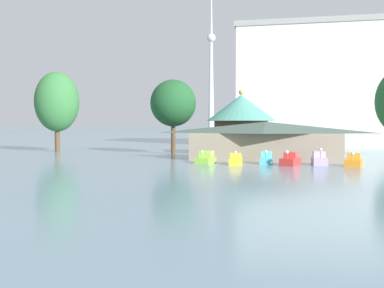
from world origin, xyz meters
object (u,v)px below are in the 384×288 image
object	(u,v)px
boathouse	(265,140)
shoreline_tree_tall_left	(57,102)
shoreline_tree_mid	(173,103)
background_building_block	(340,86)
pedal_boat_lime	(206,158)
pedal_boat_red	(290,160)
pedal_boat_yellow	(236,160)
pedal_boat_orange	(354,161)
pedal_boat_lavender	(319,159)
pedal_boat_cyan	(266,159)
distant_broadcast_tower	(211,48)
green_roof_pavilion	(241,121)

from	to	relation	value
boathouse	shoreline_tree_tall_left	size ratio (longest dim) A/B	1.54
shoreline_tree_mid	background_building_block	bearing A→B (deg)	50.44
pedal_boat_lime	shoreline_tree_tall_left	xyz separation A→B (m)	(-26.09, 15.19, 7.13)
pedal_boat_lime	boathouse	bearing A→B (deg)	147.54
shoreline_tree_mid	pedal_boat_red	bearing A→B (deg)	-42.08
pedal_boat_lime	pedal_boat_yellow	distance (m)	3.43
pedal_boat_orange	background_building_block	world-z (taller)	background_building_block
pedal_boat_lime	pedal_boat_lavender	distance (m)	11.99
pedal_boat_cyan	pedal_boat_red	size ratio (longest dim) A/B	0.79
pedal_boat_lavender	boathouse	world-z (taller)	boathouse
pedal_boat_lavender	shoreline_tree_tall_left	bearing A→B (deg)	-115.69
pedal_boat_cyan	shoreline_tree_mid	distance (m)	20.37
pedal_boat_cyan	distant_broadcast_tower	xyz separation A→B (m)	(-67.92, 349.04, 70.73)
background_building_block	distant_broadcast_tower	size ratio (longest dim) A/B	0.23
green_roof_pavilion	pedal_boat_lavender	bearing A→B (deg)	-56.23
pedal_boat_cyan	pedal_boat_lavender	distance (m)	5.50
shoreline_tree_mid	distant_broadcast_tower	bearing A→B (deg)	99.14
boathouse	shoreline_tree_tall_left	xyz separation A→B (m)	(-32.15, 8.94, 5.28)
pedal_boat_lime	pedal_boat_cyan	bearing A→B (deg)	109.53
pedal_boat_red	distant_broadcast_tower	size ratio (longest dim) A/B	0.02
pedal_boat_cyan	pedal_boat_lavender	world-z (taller)	pedal_boat_lavender
pedal_boat_lime	shoreline_tree_tall_left	bearing A→B (deg)	-108.57
pedal_boat_cyan	distant_broadcast_tower	world-z (taller)	distant_broadcast_tower
pedal_boat_orange	shoreline_tree_mid	bearing A→B (deg)	-109.89
pedal_boat_lime	distant_broadcast_tower	distance (m)	362.26
pedal_boat_lavender	distant_broadcast_tower	xyz separation A→B (m)	(-73.41, 349.22, 70.69)
distant_broadcast_tower	boathouse	bearing A→B (deg)	-78.89
pedal_boat_yellow	pedal_boat_cyan	size ratio (longest dim) A/B	1.31
pedal_boat_yellow	pedal_boat_orange	size ratio (longest dim) A/B	1.15
pedal_boat_cyan	shoreline_tree_mid	size ratio (longest dim) A/B	0.22
shoreline_tree_mid	distant_broadcast_tower	xyz separation A→B (m)	(-54.03, 335.71, 64.03)
pedal_boat_cyan	background_building_block	distance (m)	47.13
green_roof_pavilion	shoreline_tree_tall_left	size ratio (longest dim) A/B	0.79
boathouse	pedal_boat_lavender	bearing A→B (deg)	-43.19
pedal_boat_lime	background_building_block	world-z (taller)	background_building_block
background_building_block	distant_broadcast_tower	distance (m)	320.57
pedal_boat_cyan	boathouse	bearing A→B (deg)	-175.74
pedal_boat_yellow	shoreline_tree_mid	xyz separation A→B (m)	(-10.77, 14.91, 6.75)
green_roof_pavilion	distant_broadcast_tower	world-z (taller)	distant_broadcast_tower
background_building_block	green_roof_pavilion	bearing A→B (deg)	-118.30
boathouse	shoreline_tree_mid	bearing A→B (deg)	149.43
green_roof_pavilion	pedal_boat_cyan	bearing A→B (deg)	-73.38
pedal_boat_yellow	shoreline_tree_tall_left	xyz separation A→B (m)	(-29.45, 15.88, 7.18)
shoreline_tree_tall_left	pedal_boat_red	bearing A→B (deg)	-24.24
pedal_boat_yellow	boathouse	world-z (taller)	boathouse
pedal_boat_red	boathouse	bearing A→B (deg)	-138.33
pedal_boat_lime	green_roof_pavilion	bearing A→B (deg)	-176.24
distant_broadcast_tower	pedal_boat_cyan	bearing A→B (deg)	-78.99
pedal_boat_lavender	shoreline_tree_mid	bearing A→B (deg)	-129.73
boathouse	shoreline_tree_tall_left	world-z (taller)	shoreline_tree_tall_left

